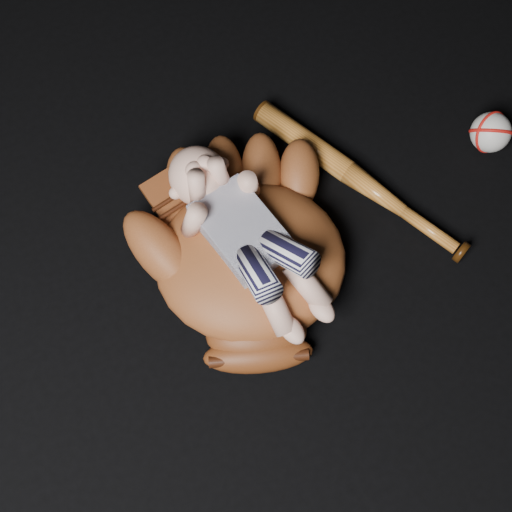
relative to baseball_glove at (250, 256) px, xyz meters
name	(u,v)px	position (x,y,z in m)	size (l,w,h in m)	color
baseball_glove	(250,256)	(0.00, 0.00, 0.00)	(0.40, 0.45, 0.14)	brown
newborn_baby	(252,241)	(0.00, 0.00, 0.06)	(0.17, 0.37, 0.15)	#E1A891
baseball_bat	(359,180)	(0.26, 0.06, -0.05)	(0.04, 0.46, 0.04)	#B26622
baseball	(491,132)	(0.52, 0.02, -0.03)	(0.07, 0.07, 0.07)	silver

